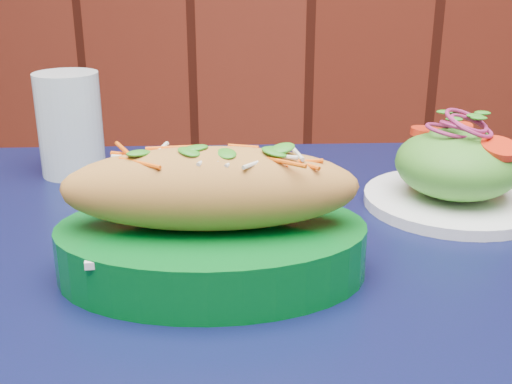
# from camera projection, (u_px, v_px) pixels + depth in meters

# --- Properties ---
(cafe_table) EXTENTS (0.95, 0.95, 0.75)m
(cafe_table) POSITION_uv_depth(u_px,v_px,m) (285.00, 353.00, 0.60)
(cafe_table) COLOR black
(cafe_table) RESTS_ON ground
(banh_mi_basket) EXTENTS (0.29, 0.22, 0.12)m
(banh_mi_basket) POSITION_uv_depth(u_px,v_px,m) (211.00, 222.00, 0.54)
(banh_mi_basket) COLOR #035B1A
(banh_mi_basket) RESTS_ON cafe_table
(salad_plate) EXTENTS (0.20, 0.20, 0.10)m
(salad_plate) POSITION_uv_depth(u_px,v_px,m) (456.00, 171.00, 0.70)
(salad_plate) COLOR white
(salad_plate) RESTS_ON cafe_table
(water_glass) EXTENTS (0.08, 0.08, 0.13)m
(water_glass) POSITION_uv_depth(u_px,v_px,m) (70.00, 124.00, 0.80)
(water_glass) COLOR silver
(water_glass) RESTS_ON cafe_table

